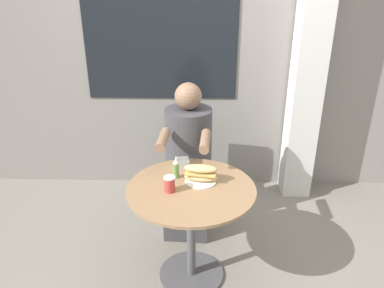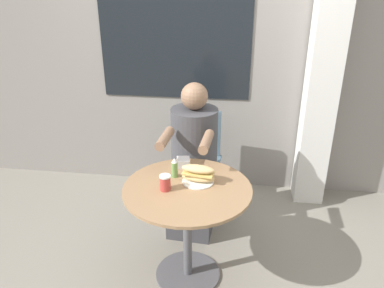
{
  "view_description": "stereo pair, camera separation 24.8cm",
  "coord_description": "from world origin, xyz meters",
  "px_view_note": "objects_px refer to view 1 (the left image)",
  "views": [
    {
      "loc": [
        0.05,
        -2.04,
        1.94
      ],
      "look_at": [
        0.0,
        0.23,
        0.92
      ],
      "focal_mm": 35.0,
      "sensor_mm": 36.0,
      "label": 1
    },
    {
      "loc": [
        0.3,
        -2.02,
        1.94
      ],
      "look_at": [
        0.0,
        0.23,
        0.92
      ],
      "focal_mm": 35.0,
      "sensor_mm": 36.0,
      "label": 2
    }
  ],
  "objects_px": {
    "sandwich_on_plate": "(201,174)",
    "drink_cup": "(170,184)",
    "seated_diner": "(188,169)",
    "cafe_table": "(191,212)",
    "condiment_bottle": "(176,169)",
    "diner_chair": "(190,151)"
  },
  "relations": [
    {
      "from": "sandwich_on_plate",
      "to": "drink_cup",
      "type": "bearing_deg",
      "value": -147.47
    },
    {
      "from": "seated_diner",
      "to": "cafe_table",
      "type": "bearing_deg",
      "value": 97.23
    },
    {
      "from": "cafe_table",
      "to": "condiment_bottle",
      "type": "height_order",
      "value": "condiment_bottle"
    },
    {
      "from": "seated_diner",
      "to": "sandwich_on_plate",
      "type": "relative_size",
      "value": 5.42
    },
    {
      "from": "sandwich_on_plate",
      "to": "drink_cup",
      "type": "distance_m",
      "value": 0.23
    },
    {
      "from": "sandwich_on_plate",
      "to": "cafe_table",
      "type": "bearing_deg",
      "value": -127.65
    },
    {
      "from": "seated_diner",
      "to": "condiment_bottle",
      "type": "height_order",
      "value": "seated_diner"
    },
    {
      "from": "cafe_table",
      "to": "sandwich_on_plate",
      "type": "relative_size",
      "value": 3.65
    },
    {
      "from": "diner_chair",
      "to": "seated_diner",
      "type": "distance_m",
      "value": 0.35
    },
    {
      "from": "seated_diner",
      "to": "condiment_bottle",
      "type": "bearing_deg",
      "value": 85.91
    },
    {
      "from": "diner_chair",
      "to": "sandwich_on_plate",
      "type": "height_order",
      "value": "diner_chair"
    },
    {
      "from": "sandwich_on_plate",
      "to": "diner_chair",
      "type": "bearing_deg",
      "value": 95.89
    },
    {
      "from": "drink_cup",
      "to": "sandwich_on_plate",
      "type": "bearing_deg",
      "value": 32.53
    },
    {
      "from": "seated_diner",
      "to": "drink_cup",
      "type": "relative_size",
      "value": 12.14
    },
    {
      "from": "cafe_table",
      "to": "drink_cup",
      "type": "relative_size",
      "value": 8.17
    },
    {
      "from": "seated_diner",
      "to": "drink_cup",
      "type": "height_order",
      "value": "seated_diner"
    },
    {
      "from": "diner_chair",
      "to": "sandwich_on_plate",
      "type": "xyz_separation_m",
      "value": [
        0.09,
        -0.88,
        0.25
      ]
    },
    {
      "from": "diner_chair",
      "to": "sandwich_on_plate",
      "type": "bearing_deg",
      "value": 99.41
    },
    {
      "from": "seated_diner",
      "to": "sandwich_on_plate",
      "type": "xyz_separation_m",
      "value": [
        0.1,
        -0.53,
        0.24
      ]
    },
    {
      "from": "sandwich_on_plate",
      "to": "condiment_bottle",
      "type": "height_order",
      "value": "condiment_bottle"
    },
    {
      "from": "diner_chair",
      "to": "drink_cup",
      "type": "distance_m",
      "value": 1.03
    },
    {
      "from": "sandwich_on_plate",
      "to": "drink_cup",
      "type": "relative_size",
      "value": 2.24
    }
  ]
}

